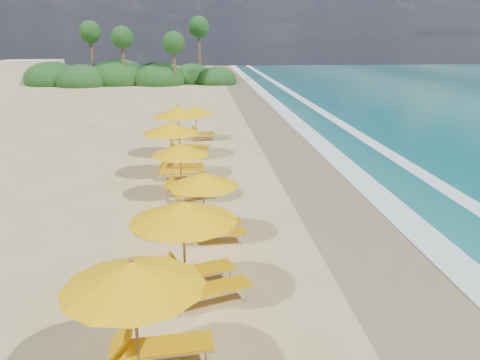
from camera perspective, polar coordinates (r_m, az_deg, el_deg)
name	(u,v)px	position (r m, az deg, el deg)	size (l,w,h in m)	color
ground	(240,213)	(16.99, 0.00, -3.88)	(160.00, 160.00, 0.00)	tan
wet_sand	(351,209)	(17.77, 12.98, -3.36)	(4.00, 160.00, 0.01)	#8E7B54
surf_foam	(424,206)	(18.75, 20.88, -2.91)	(4.00, 160.00, 0.01)	white
station_1	(147,314)	(8.79, -10.90, -15.26)	(2.85, 2.68, 2.49)	olive
station_2	(192,242)	(11.30, -5.65, -7.29)	(3.22, 3.16, 2.52)	olive
station_3	(209,201)	(14.56, -3.65, -2.45)	(2.44, 2.28, 2.16)	olive
station_4	(185,167)	(18.21, -6.49, 1.55)	(2.92, 2.91, 2.21)	olive
station_5	(176,146)	(21.02, -7.56, 4.01)	(2.72, 2.52, 2.48)	olive
station_6	(183,128)	(24.62, -6.76, 6.10)	(3.00, 2.83, 2.61)	olive
station_7	(199,121)	(28.64, -4.87, 6.98)	(2.34, 2.22, 2.00)	olive
treeline	(127,76)	(62.13, -13.18, 11.82)	(25.80, 8.80, 9.74)	#163D14
beach_building	(31,72)	(67.23, -23.35, 11.61)	(7.00, 5.00, 2.80)	beige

